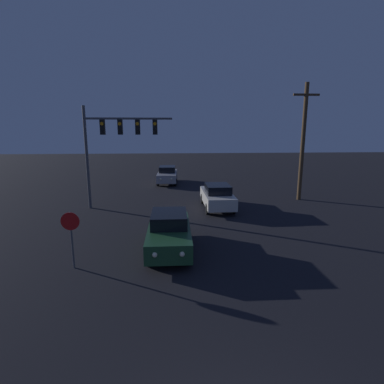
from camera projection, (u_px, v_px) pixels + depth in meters
The scene contains 6 objects.
car_near at pixel (169, 232), 12.30m from camera, with size 1.77×4.42×1.55m.
car_mid at pixel (217, 196), 18.82m from camera, with size 1.77×4.42×1.55m.
car_far at pixel (167, 175), 27.65m from camera, with size 1.87×4.46×1.55m.
traffic_signal_mast at pixel (114, 137), 18.26m from camera, with size 5.36×0.30×6.30m.
stop_sign at pixel (71, 230), 10.52m from camera, with size 0.65×0.07×2.09m.
utility_pole at pixel (303, 141), 20.52m from camera, with size 1.78×0.28×7.96m.
Camera 1 is at (-1.06, -2.77, 4.91)m, focal length 28.00 mm.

